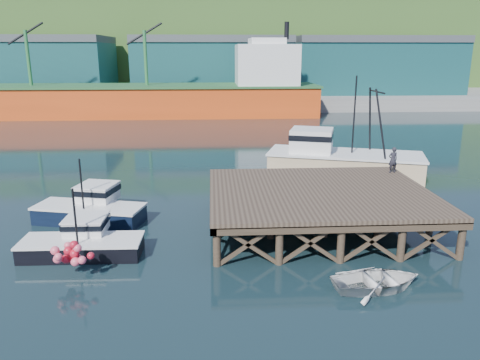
{
  "coord_description": "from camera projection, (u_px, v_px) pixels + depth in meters",
  "views": [
    {
      "loc": [
        -0.34,
        -24.3,
        9.44
      ],
      "look_at": [
        1.26,
        2.0,
        2.21
      ],
      "focal_mm": 35.0,
      "sensor_mm": 36.0,
      "label": 1
    }
  ],
  "objects": [
    {
      "name": "warehouse_right",
      "position": [
        371.0,
        68.0,
        88.5
      ],
      "size": [
        30.0,
        16.0,
        9.0
      ],
      "primitive_type": "cube",
      "color": "#185152",
      "rests_on": "far_quay"
    },
    {
      "name": "dockworker",
      "position": [
        393.0,
        160.0,
        29.12
      ],
      "size": [
        0.64,
        0.47,
        1.63
      ],
      "primitive_type": "imported",
      "rotation": [
        0.0,
        0.0,
        3.29
      ],
      "color": "black",
      "rests_on": "wharf"
    },
    {
      "name": "trawler",
      "position": [
        341.0,
        158.0,
        35.83
      ],
      "size": [
        12.3,
        7.43,
        7.76
      ],
      "rotation": [
        0.0,
        0.0,
        -0.31
      ],
      "color": "#D5B78A",
      "rests_on": "ground"
    },
    {
      "name": "cargo_ship",
      "position": [
        158.0,
        94.0,
        70.74
      ],
      "size": [
        55.5,
        10.0,
        13.75
      ],
      "color": "#E64B15",
      "rests_on": "ground"
    },
    {
      "name": "warehouse_left",
      "position": [
        20.0,
        69.0,
        84.71
      ],
      "size": [
        32.0,
        16.0,
        9.0
      ],
      "primitive_type": "cube",
      "color": "#185152",
      "rests_on": "far_quay"
    },
    {
      "name": "dinghy",
      "position": [
        377.0,
        280.0,
        19.18
      ],
      "size": [
        4.06,
        3.14,
        0.77
      ],
      "primitive_type": "imported",
      "rotation": [
        0.0,
        0.0,
        1.7
      ],
      "color": "silver",
      "rests_on": "ground"
    },
    {
      "name": "far_quay",
      "position": [
        213.0,
        96.0,
        93.02
      ],
      "size": [
        160.0,
        40.0,
        2.0
      ],
      "primitive_type": "cube",
      "color": "gray",
      "rests_on": "ground"
    },
    {
      "name": "boat_black",
      "position": [
        83.0,
        241.0,
        22.49
      ],
      "size": [
        5.74,
        4.84,
        3.52
      ],
      "rotation": [
        0.0,
        0.0,
        -0.02
      ],
      "color": "black",
      "rests_on": "ground"
    },
    {
      "name": "boat_navy",
      "position": [
        92.0,
        208.0,
        26.89
      ],
      "size": [
        6.53,
        4.13,
        3.86
      ],
      "rotation": [
        0.0,
        0.0,
        -0.24
      ],
      "color": "black",
      "rests_on": "ground"
    },
    {
      "name": "wharf",
      "position": [
        320.0,
        194.0,
        25.53
      ],
      "size": [
        12.0,
        10.0,
        2.62
      ],
      "color": "brown",
      "rests_on": "ground"
    },
    {
      "name": "ground",
      "position": [
        220.0,
        228.0,
        25.9
      ],
      "size": [
        300.0,
        300.0,
        0.0
      ],
      "primitive_type": "plane",
      "color": "black",
      "rests_on": "ground"
    },
    {
      "name": "warehouse_mid",
      "position": [
        213.0,
        68.0,
        86.75
      ],
      "size": [
        28.0,
        16.0,
        9.0
      ],
      "primitive_type": "cube",
      "color": "#185152",
      "rests_on": "far_quay"
    },
    {
      "name": "hillside",
      "position": [
        212.0,
        46.0,
        119.25
      ],
      "size": [
        220.0,
        50.0,
        22.0
      ],
      "primitive_type": "cube",
      "color": "#2D511E",
      "rests_on": "ground"
    }
  ]
}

